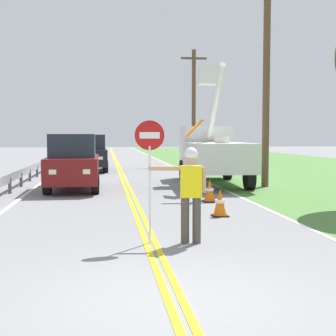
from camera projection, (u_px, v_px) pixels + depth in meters
The scene contains 16 objects.
ground_plane at pixel (175, 301), 5.92m from camera, with size 160.00×160.00×0.00m, color gray.
grass_verge_right at pixel (326, 172), 27.21m from camera, with size 16.00×110.00×0.01m, color #517F3D.
centerline_yellow_left at pixel (119, 174), 25.69m from camera, with size 0.11×110.00×0.01m, color yellow.
centerline_yellow_right at pixel (123, 174), 25.72m from camera, with size 0.11×110.00×0.01m, color yellow.
edge_line_right at pixel (187, 173), 26.17m from camera, with size 0.12×110.00×0.01m, color silver.
edge_line_left at pixel (53, 174), 25.24m from camera, with size 0.12×110.00×0.01m, color silver.
flagger_worker at pixel (190, 189), 9.05m from camera, with size 1.08×0.29×1.83m.
stop_sign_paddle at pixel (150, 154), 9.00m from camera, with size 0.56×0.04×2.33m.
utility_bucket_truck at pixel (212, 151), 20.49m from camera, with size 3.01×6.93×5.09m.
oncoming_suv_nearest at pixel (73, 162), 18.05m from camera, with size 1.95×4.62×2.10m.
oncoming_suv_second at pixel (91, 153), 27.61m from camera, with size 1.98×4.64×2.10m.
utility_pole_near at pixel (266, 70), 18.90m from camera, with size 1.80×0.28×8.92m.
utility_pole_mid at pixel (194, 105), 33.56m from camera, with size 1.80×0.28×8.02m.
traffic_cone_lead at pixel (220, 203), 12.14m from camera, with size 0.40×0.40×0.70m.
traffic_cone_mid at pixel (210, 191), 14.78m from camera, with size 0.40×0.40×0.70m.
guardrail_left_shoulder at pixel (26, 172), 20.31m from camera, with size 0.10×32.00×0.71m.
Camera 1 is at (-0.85, -5.73, 2.05)m, focal length 51.27 mm.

